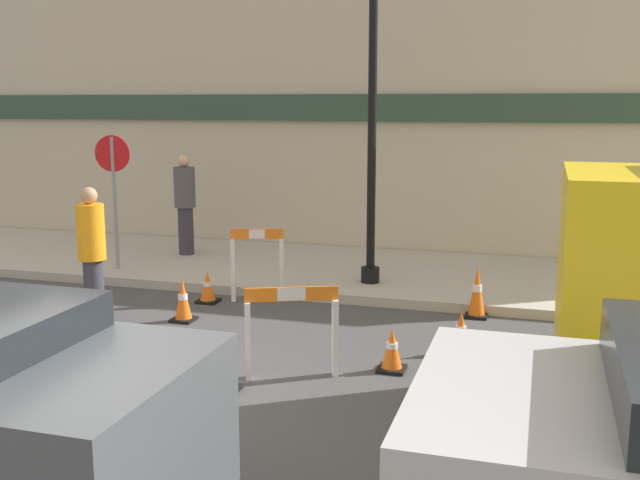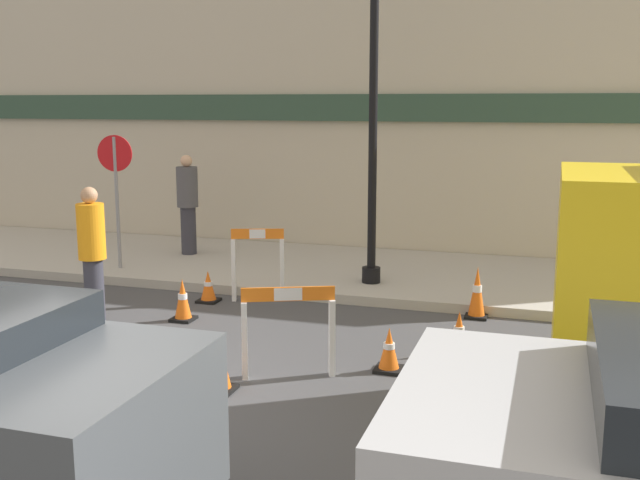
% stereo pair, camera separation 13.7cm
% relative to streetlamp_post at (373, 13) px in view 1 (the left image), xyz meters
% --- Properties ---
extents(ground_plane, '(60.00, 60.00, 0.00)m').
position_rel_streetlamp_post_xyz_m(ground_plane, '(-1.46, -5.38, -4.17)').
color(ground_plane, '#424244').
extents(sidewalk_slab, '(18.00, 3.62, 0.14)m').
position_rel_streetlamp_post_xyz_m(sidewalk_slab, '(-1.46, 0.93, -4.10)').
color(sidewalk_slab, '#ADA89E').
rests_on(sidewalk_slab, ground_plane).
extents(storefront_facade, '(18.00, 0.22, 5.50)m').
position_rel_streetlamp_post_xyz_m(storefront_facade, '(-1.46, 2.81, -1.42)').
color(storefront_facade, '#BCB29E').
rests_on(storefront_facade, ground_plane).
extents(streetlamp_post, '(0.44, 0.44, 6.38)m').
position_rel_streetlamp_post_xyz_m(streetlamp_post, '(0.00, 0.00, 0.00)').
color(streetlamp_post, black).
rests_on(streetlamp_post, sidewalk_slab).
extents(stop_sign, '(0.60, 0.11, 2.23)m').
position_rel_streetlamp_post_xyz_m(stop_sign, '(-4.29, -0.27, -2.54)').
color(stop_sign, gray).
rests_on(stop_sign, sidewalk_slab).
extents(barricade_0, '(0.96, 0.51, 0.99)m').
position_rel_streetlamp_post_xyz_m(barricade_0, '(0.03, -3.85, -3.62)').
color(barricade_0, white).
rests_on(barricade_0, ground_plane).
extents(barricade_1, '(0.77, 0.38, 1.08)m').
position_rel_streetlamp_post_xyz_m(barricade_1, '(-1.47, -1.03, -3.60)').
color(barricade_1, white).
rests_on(barricade_1, ground_plane).
extents(traffic_cone_0, '(0.30, 0.30, 0.58)m').
position_rel_streetlamp_post_xyz_m(traffic_cone_0, '(-2.04, -2.30, -3.90)').
color(traffic_cone_0, black).
rests_on(traffic_cone_0, ground_plane).
extents(traffic_cone_1, '(0.30, 0.30, 0.57)m').
position_rel_streetlamp_post_xyz_m(traffic_cone_1, '(-0.50, -4.44, -3.90)').
color(traffic_cone_1, black).
rests_on(traffic_cone_1, ground_plane).
extents(traffic_cone_2, '(0.30, 0.30, 0.52)m').
position_rel_streetlamp_post_xyz_m(traffic_cone_2, '(1.67, -2.56, -3.93)').
color(traffic_cone_2, black).
rests_on(traffic_cone_2, ground_plane).
extents(traffic_cone_3, '(0.30, 0.30, 0.47)m').
position_rel_streetlamp_post_xyz_m(traffic_cone_3, '(-2.14, -1.34, -3.95)').
color(traffic_cone_3, black).
rests_on(traffic_cone_3, ground_plane).
extents(traffic_cone_4, '(0.30, 0.30, 0.71)m').
position_rel_streetlamp_post_xyz_m(traffic_cone_4, '(1.72, -0.98, -3.83)').
color(traffic_cone_4, black).
rests_on(traffic_cone_4, ground_plane).
extents(traffic_cone_5, '(0.30, 0.30, 0.49)m').
position_rel_streetlamp_post_xyz_m(traffic_cone_5, '(1.02, -3.36, -3.94)').
color(traffic_cone_5, black).
rests_on(traffic_cone_5, ground_plane).
extents(person_worker, '(0.46, 0.46, 1.83)m').
position_rel_streetlamp_post_xyz_m(person_worker, '(-3.09, -2.77, -3.19)').
color(person_worker, '#33333D').
rests_on(person_worker, ground_plane).
extents(person_pedestrian, '(0.51, 0.51, 1.82)m').
position_rel_streetlamp_post_xyz_m(person_pedestrian, '(-3.74, 1.17, -3.06)').
color(person_pedestrian, '#33333D').
rests_on(person_pedestrian, sidewalk_slab).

